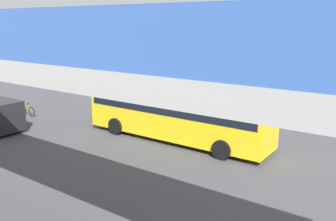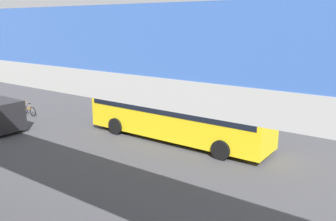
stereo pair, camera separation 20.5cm
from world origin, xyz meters
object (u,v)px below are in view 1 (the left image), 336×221
(city_bus, at_px, (176,109))
(pedestrian, at_px, (227,110))
(traffic_sign, at_px, (199,95))
(bicycle_orange, at_px, (27,111))
(bicycle_black, at_px, (6,111))

(city_bus, xyz_separation_m, pedestrian, (-0.76, -5.38, -1.00))
(pedestrian, bearing_deg, traffic_sign, 27.28)
(city_bus, xyz_separation_m, bicycle_orange, (12.29, 1.72, -1.51))
(bicycle_orange, bearing_deg, pedestrian, -151.43)
(pedestrian, xyz_separation_m, traffic_sign, (1.80, 0.93, 1.00))
(pedestrian, height_order, traffic_sign, traffic_sign)
(city_bus, distance_m, pedestrian, 5.53)
(bicycle_orange, height_order, pedestrian, pedestrian)
(bicycle_orange, bearing_deg, traffic_sign, -151.23)
(bicycle_black, relative_size, pedestrian, 0.99)
(pedestrian, bearing_deg, bicycle_black, 29.34)
(bicycle_orange, distance_m, traffic_sign, 12.91)
(city_bus, distance_m, bicycle_black, 13.94)
(bicycle_black, distance_m, pedestrian, 16.48)
(bicycle_orange, relative_size, bicycle_black, 1.00)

